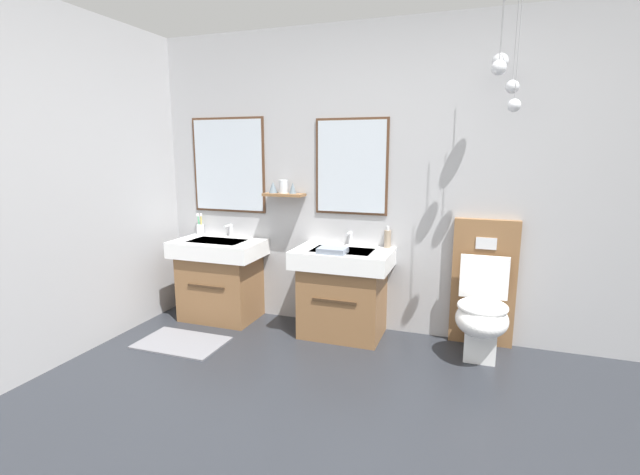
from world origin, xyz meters
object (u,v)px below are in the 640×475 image
object	(u,v)px
toilet	(482,305)
soap_dispenser	(388,238)
folded_hand_towel	(332,250)
toothbrush_cup	(200,229)
vanity_sink_left	(221,277)
vanity_sink_right	(343,289)

from	to	relation	value
toilet	soap_dispenser	world-z (taller)	toilet
toilet	folded_hand_towel	bearing A→B (deg)	-170.91
toilet	toothbrush_cup	bearing A→B (deg)	176.39
vanity_sink_left	toilet	world-z (taller)	toilet
toothbrush_cup	folded_hand_towel	bearing A→B (deg)	-13.41
toilet	toothbrush_cup	distance (m)	2.59
vanity_sink_right	folded_hand_towel	bearing A→B (deg)	-104.05
vanity_sink_right	folded_hand_towel	size ratio (longest dim) A/B	3.57
vanity_sink_left	toilet	xyz separation A→B (m)	(2.24, 0.02, -0.01)
vanity_sink_right	toilet	distance (m)	1.09
vanity_sink_right	soap_dispenser	world-z (taller)	soap_dispenser
toothbrush_cup	vanity_sink_left	bearing A→B (deg)	-30.07
vanity_sink_left	folded_hand_towel	bearing A→B (deg)	-8.14
soap_dispenser	folded_hand_towel	bearing A→B (deg)	-135.95
vanity_sink_left	toilet	bearing A→B (deg)	0.52
vanity_sink_left	vanity_sink_right	xyz separation A→B (m)	(1.16, 0.00, 0.00)
toilet	vanity_sink_right	bearing A→B (deg)	-178.93
toilet	soap_dispenser	distance (m)	0.89
vanity_sink_left	soap_dispenser	xyz separation A→B (m)	(1.48, 0.19, 0.41)
toothbrush_cup	soap_dispenser	xyz separation A→B (m)	(1.79, 0.01, 0.02)
vanity_sink_left	toilet	size ratio (longest dim) A/B	0.79
toilet	soap_dispenser	xyz separation A→B (m)	(-0.76, 0.17, 0.43)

